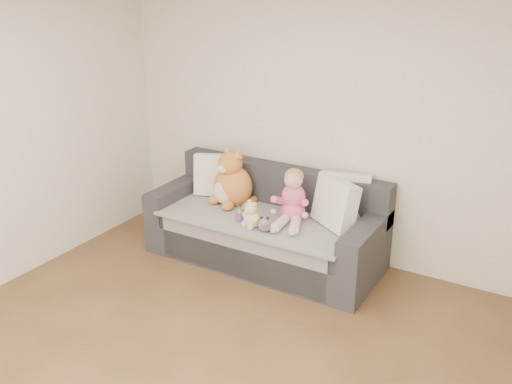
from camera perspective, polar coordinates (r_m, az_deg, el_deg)
room_shell at (r=3.54m, az=-5.22°, el=-0.49°), size 5.00×5.00×5.00m
sofa at (r=5.44m, az=1.02°, el=-3.70°), size 2.20×0.94×0.85m
cushion_left at (r=5.77m, az=-3.90°, el=1.74°), size 0.50×0.37×0.43m
cushion_right_back at (r=5.24m, az=8.80°, el=-0.44°), size 0.51×0.32×0.44m
cushion_right_front at (r=5.08m, az=7.94°, el=-1.12°), size 0.51×0.44×0.45m
toddler at (r=5.14m, az=3.66°, el=-0.79°), size 0.34×0.51×0.49m
plush_cat at (r=5.51m, az=-2.43°, el=0.94°), size 0.46×0.41×0.60m
teddy_bear at (r=5.04m, az=-0.49°, el=-2.47°), size 0.19×0.16×0.26m
plush_cow at (r=4.98m, az=0.98°, el=-3.23°), size 0.13×0.20×0.16m
sippy_cup at (r=5.18m, az=-1.60°, el=-2.29°), size 0.11×0.09×0.12m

